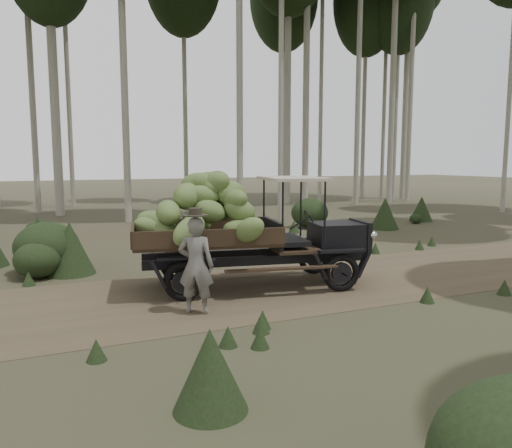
% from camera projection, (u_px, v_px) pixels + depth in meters
% --- Properties ---
extents(ground, '(120.00, 120.00, 0.00)m').
position_uv_depth(ground, '(310.00, 283.00, 10.56)').
color(ground, '#473D2B').
rests_on(ground, ground).
extents(dirt_track, '(70.00, 4.00, 0.01)m').
position_uv_depth(dirt_track, '(310.00, 283.00, 10.56)').
color(dirt_track, brown).
rests_on(dirt_track, ground).
extents(banana_truck, '(5.12, 2.75, 2.49)m').
position_uv_depth(banana_truck, '(229.00, 219.00, 9.95)').
color(banana_truck, black).
rests_on(banana_truck, ground).
extents(farmer, '(0.72, 0.65, 1.81)m').
position_uv_depth(farmer, '(196.00, 264.00, 8.40)').
color(farmer, '#62605A').
rests_on(farmer, ground).
extents(undergrowth, '(24.70, 20.59, 1.30)m').
position_uv_depth(undergrowth, '(314.00, 256.00, 10.75)').
color(undergrowth, '#233319').
rests_on(undergrowth, ground).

